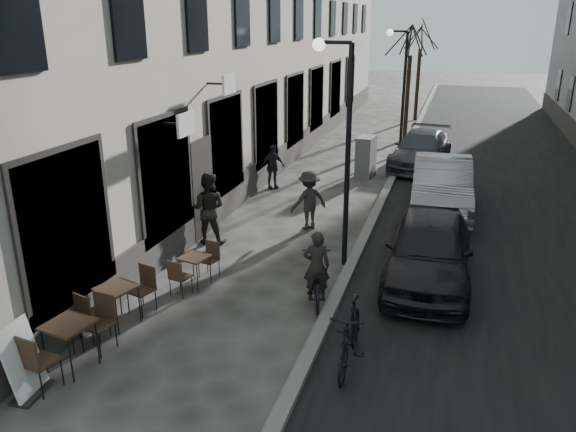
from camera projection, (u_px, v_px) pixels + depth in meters
The scene contains 20 objects.
road at pixel (497, 172), 21.21m from camera, with size 7.30×60.00×0.00m, color black.
kerb at pixel (399, 164), 22.19m from camera, with size 0.25×60.00×0.12m, color slate.
streetlamp_near at pixel (341, 131), 12.23m from camera, with size 0.90×0.28×5.09m.
streetlamp_far at pixel (400, 78), 23.07m from camera, with size 0.90×0.28×5.09m.
tree_near at pixel (411, 38), 25.26m from camera, with size 2.40×2.40×5.70m.
tree_far at pixel (421, 35), 30.68m from camera, with size 2.40×2.40×5.70m.
bistro_set_a at pixel (70, 341), 9.11m from camera, with size 0.79×1.73×1.00m.
bistro_set_b at pixel (118, 301), 10.46m from camera, with size 0.86×1.63×0.93m.
bistro_set_c at pixel (195, 268), 12.04m from camera, with size 0.65×1.40×0.80m.
sign_board at pixel (24, 367), 8.50m from camera, with size 0.45×0.71×1.18m.
utility_cabinet at pixel (366, 157), 20.25m from camera, with size 0.55×1.00×1.50m, color slate.
bicycle at pixel (316, 279), 11.41m from camera, with size 0.61×1.74×0.92m, color black.
cyclist_rider at pixel (316, 266), 11.31m from camera, with size 0.55×0.36×1.50m, color black.
pedestrian_near at pixel (208, 208), 14.22m from camera, with size 0.90×0.70×1.85m, color black.
pedestrian_mid at pixel (309, 200), 15.21m from camera, with size 1.06×0.61×1.63m, color #292624.
pedestrian_far at pixel (272, 167), 18.93m from camera, with size 0.88×0.37×1.50m, color black.
car_near at pixel (429, 249), 12.13m from camera, with size 1.77×4.40×1.50m, color black.
car_mid at pixel (442, 185), 16.70m from camera, with size 1.67×4.78×1.57m, color gray.
car_far at pixel (421, 150), 21.73m from camera, with size 1.90×4.69×1.36m, color #3A3E44.
moped at pixel (350, 335), 9.19m from camera, with size 0.53×1.87×1.13m, color black.
Camera 1 is at (2.24, -5.98, 5.45)m, focal length 35.00 mm.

